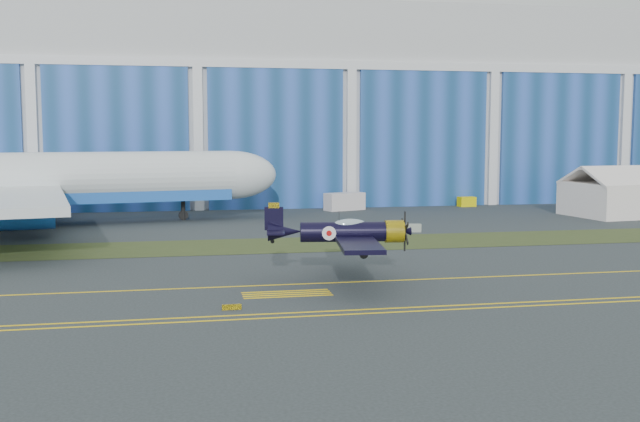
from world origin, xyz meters
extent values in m
plane|color=#303739|center=(0.00, 0.00, 0.00)|extent=(260.00, 260.00, 0.00)
cube|color=#475128|center=(0.00, 14.00, 0.02)|extent=(260.00, 10.00, 0.02)
cube|color=silver|center=(0.00, 72.00, 15.00)|extent=(220.00, 45.00, 30.00)
cube|color=navy|center=(0.00, 49.20, 10.00)|extent=(220.00, 0.60, 20.00)
cube|color=silver|center=(0.00, 49.15, 20.60)|extent=(220.00, 0.70, 1.20)
cube|color=yellow|center=(0.00, -5.00, 0.01)|extent=(200.00, 0.20, 0.02)
cube|color=yellow|center=(0.00, -14.50, 0.01)|extent=(80.00, 0.20, 0.02)
cube|color=yellow|center=(0.00, -13.50, 0.01)|extent=(80.00, 0.20, 0.02)
cube|color=yellow|center=(-22.00, -12.00, 0.17)|extent=(1.20, 0.15, 0.35)
cube|color=silver|center=(-1.83, 45.50, 1.23)|extent=(6.09, 4.07, 2.45)
cube|color=#DFD305|center=(17.18, 47.23, 0.72)|extent=(2.60, 1.76, 1.44)
cube|color=gray|center=(-1.89, 19.60, 0.45)|extent=(2.07, 0.94, 0.90)
cube|color=gray|center=(0.18, 20.91, 0.45)|extent=(2.04, 0.76, 0.90)
camera|label=1|loc=(-25.22, -57.21, 10.75)|focal=42.00mm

